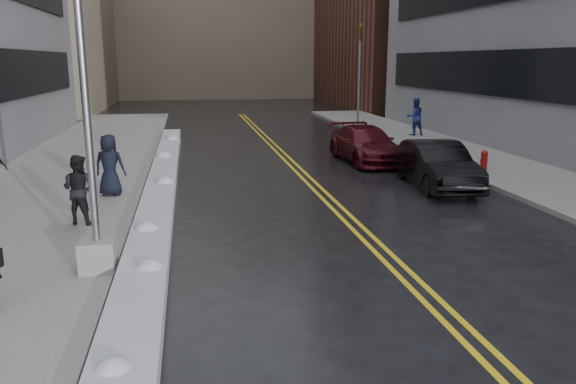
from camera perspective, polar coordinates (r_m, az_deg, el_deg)
name	(u,v)px	position (r m, az deg, el deg)	size (l,w,h in m)	color
ground	(288,309)	(9.56, -0.03, -11.77)	(160.00, 160.00, 0.00)	black
sidewalk_west	(57,188)	(19.42, -22.41, 0.42)	(5.50, 50.00, 0.15)	gray
sidewalk_east	(508,171)	(22.17, 21.47, 1.98)	(4.00, 50.00, 0.15)	gray
lane_line_left	(305,181)	(19.35, 1.70, 1.17)	(0.12, 50.00, 0.01)	gold
lane_line_right	(313,180)	(19.41, 2.57, 1.20)	(0.12, 50.00, 0.01)	gold
snow_ridge	(159,195)	(17.00, -12.93, -0.28)	(0.90, 30.00, 0.34)	silver
building_west_far	(14,0)	(54.59, -26.04, 17.14)	(14.00, 22.00, 18.00)	gray
lamppost	(89,146)	(10.79, -19.56, 4.44)	(0.65, 0.65, 7.62)	gray
fire_hydrant	(484,159)	(21.58, 19.30, 3.16)	(0.26, 0.26, 0.73)	maroon
traffic_signal	(359,72)	(34.04, 7.25, 12.03)	(0.16, 0.20, 6.00)	gray
pedestrian_b	(79,189)	(14.50, -20.49, 0.26)	(0.82, 0.64, 1.69)	black
pedestrian_c	(110,165)	(17.25, -17.67, 2.63)	(0.89, 0.58, 1.81)	black
pedestrian_east	(415,117)	(30.79, 12.77, 7.47)	(0.96, 0.75, 1.97)	navy
car_black	(437,165)	(18.78, 14.88, 2.67)	(1.58, 4.54, 1.49)	black
car_maroon	(366,144)	(23.13, 7.91, 4.82)	(2.01, 4.94, 1.43)	#480B14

